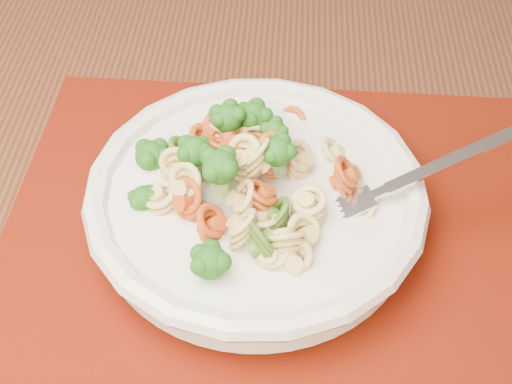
% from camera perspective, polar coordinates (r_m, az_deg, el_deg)
% --- Properties ---
extents(dining_table, '(1.71, 1.44, 0.74)m').
position_cam_1_polar(dining_table, '(0.74, 1.92, -0.94)').
color(dining_table, '#512916').
rests_on(dining_table, ground).
extents(placemat, '(0.55, 0.50, 0.00)m').
position_cam_1_polar(placemat, '(0.60, 1.71, -2.46)').
color(placemat, '#5E1204').
rests_on(placemat, dining_table).
extents(pasta_bowl, '(0.28, 0.28, 0.05)m').
position_cam_1_polar(pasta_bowl, '(0.57, -0.00, -0.61)').
color(pasta_bowl, silver).
rests_on(pasta_bowl, placemat).
extents(pasta_broccoli_heap, '(0.23, 0.23, 0.06)m').
position_cam_1_polar(pasta_broccoli_heap, '(0.56, 0.00, 0.41)').
color(pasta_broccoli_heap, tan).
rests_on(pasta_broccoli_heap, pasta_bowl).
extents(fork, '(0.15, 0.14, 0.08)m').
position_cam_1_polar(fork, '(0.56, 8.11, -0.81)').
color(fork, silver).
rests_on(fork, pasta_bowl).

